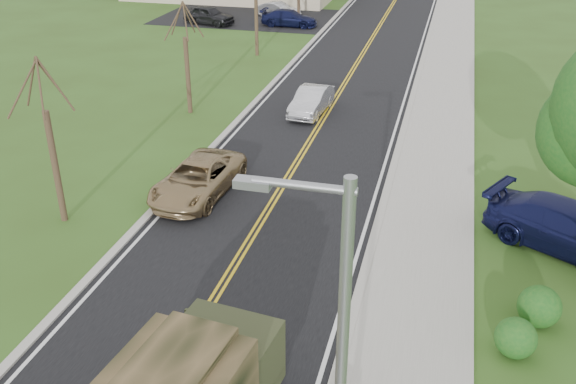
% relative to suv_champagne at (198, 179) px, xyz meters
% --- Properties ---
extents(road, '(8.00, 120.00, 0.01)m').
position_rel_suv_champagne_xyz_m(road, '(3.00, 26.86, -0.70)').
color(road, black).
rests_on(road, ground).
extents(curb_right, '(0.30, 120.00, 0.12)m').
position_rel_suv_champagne_xyz_m(curb_right, '(7.15, 26.86, -0.64)').
color(curb_right, '#9E998E').
rests_on(curb_right, ground).
extents(sidewalk_right, '(3.20, 120.00, 0.10)m').
position_rel_suv_champagne_xyz_m(sidewalk_right, '(8.90, 26.86, -0.65)').
color(sidewalk_right, '#9E998E').
rests_on(sidewalk_right, ground).
extents(curb_left, '(0.30, 120.00, 0.10)m').
position_rel_suv_champagne_xyz_m(curb_left, '(-1.15, 26.86, -0.65)').
color(curb_left, '#9E998E').
rests_on(curb_left, ground).
extents(bare_tree_a, '(1.93, 2.26, 6.08)m').
position_rel_suv_champagne_xyz_m(bare_tree_a, '(-4.00, -3.13, 1.92)').
color(bare_tree_a, '#38281C').
rests_on(bare_tree_a, ground).
extents(bare_tree_b, '(1.83, 2.14, 5.73)m').
position_rel_suv_champagne_xyz_m(bare_tree_b, '(-4.00, 8.87, 1.77)').
color(bare_tree_b, '#38281C').
rests_on(bare_tree_b, ground).
extents(bare_tree_c, '(2.04, 2.39, 6.42)m').
position_rel_suv_champagne_xyz_m(bare_tree_c, '(-4.00, 20.87, 2.07)').
color(bare_tree_c, '#38281C').
rests_on(bare_tree_c, ground).
extents(suv_champagne, '(2.75, 5.23, 1.40)m').
position_rel_suv_champagne_xyz_m(suv_champagne, '(0.00, 0.00, 0.00)').
color(suv_champagne, '#967D55').
rests_on(suv_champagne, ground).
extents(sedan_silver, '(1.74, 4.17, 1.34)m').
position_rel_suv_champagne_xyz_m(sedan_silver, '(2.20, 10.36, -0.03)').
color(sedan_silver, silver).
rests_on(sedan_silver, ground).
extents(pickup_navy, '(6.03, 4.65, 1.63)m').
position_rel_suv_champagne_xyz_m(pickup_navy, '(13.50, -0.70, 0.11)').
color(pickup_navy, '#0F133A').
rests_on(pickup_navy, ground).
extents(lot_car_dark, '(4.67, 2.85, 1.49)m').
position_rel_suv_champagne_xyz_m(lot_car_dark, '(-10.72, 29.29, 0.04)').
color(lot_car_dark, black).
rests_on(lot_car_dark, ground).
extents(lot_car_silver, '(4.12, 2.50, 1.28)m').
position_rel_suv_champagne_xyz_m(lot_car_silver, '(-5.91, 33.38, -0.06)').
color(lot_car_silver, '#AFB0B4').
rests_on(lot_car_silver, ground).
extents(lot_car_navy, '(4.58, 1.89, 1.32)m').
position_rel_suv_champagne_xyz_m(lot_car_navy, '(-4.14, 30.26, -0.04)').
color(lot_car_navy, '#0E1235').
rests_on(lot_car_navy, ground).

